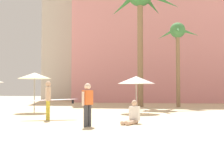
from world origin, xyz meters
TOP-DOWN VIEW (x-y plane):
  - hotel_pink at (3.07, 31.42)m, footprint 23.72×8.69m
  - hotel_tower_gray at (-7.78, 36.30)m, footprint 13.20×8.41m
  - palm_tree_far_left at (-0.61, 19.37)m, footprint 6.05×6.32m
  - palm_tree_left at (2.41, 19.22)m, footprint 3.31×3.39m
  - cafe_umbrella_0 at (-0.38, 12.16)m, footprint 2.21×2.21m
  - cafe_umbrella_3 at (-6.58, 11.81)m, footprint 2.02×2.02m
  - person_near_left at (-0.06, 6.38)m, footprint 0.72×1.07m
  - person_mid_center at (-4.00, 7.44)m, footprint 2.55×1.35m
  - person_far_right at (-1.62, 5.11)m, footprint 0.38×0.58m

SIDE VIEW (x-z plane):
  - person_near_left at x=-0.06m, z-range -0.15..0.80m
  - person_far_right at x=-1.62m, z-range 0.07..1.69m
  - person_mid_center at x=-4.00m, z-range 0.06..1.82m
  - cafe_umbrella_0 at x=-0.38m, z-range 0.87..3.05m
  - cafe_umbrella_3 at x=-6.58m, z-range 1.03..3.46m
  - palm_tree_left at x=2.41m, z-range 2.11..8.94m
  - palm_tree_far_left at x=-0.61m, z-range 3.40..13.89m
  - hotel_pink at x=3.07m, z-range 0.00..19.19m
  - hotel_tower_gray at x=-7.78m, z-range 0.00..22.71m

